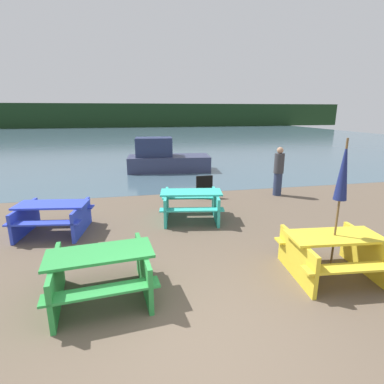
{
  "coord_description": "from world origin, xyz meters",
  "views": [
    {
      "loc": [
        -0.67,
        -3.04,
        2.84
      ],
      "look_at": [
        0.82,
        4.1,
        0.85
      ],
      "focal_mm": 28.0,
      "sensor_mm": 36.0,
      "label": 1
    }
  ],
  "objects_px": {
    "picnic_table_yellow": "(332,251)",
    "boat": "(165,159)",
    "picnic_table_teal": "(191,203)",
    "picnic_table_blue": "(53,215)",
    "person": "(279,171)",
    "picnic_table_green": "(101,270)",
    "signboard": "(204,187)",
    "umbrella_navy": "(343,172)"
  },
  "relations": [
    {
      "from": "picnic_table_yellow",
      "to": "boat",
      "type": "bearing_deg",
      "value": 99.79
    },
    {
      "from": "picnic_table_yellow",
      "to": "picnic_table_teal",
      "type": "distance_m",
      "value": 3.78
    },
    {
      "from": "picnic_table_yellow",
      "to": "picnic_table_teal",
      "type": "height_order",
      "value": "picnic_table_teal"
    },
    {
      "from": "picnic_table_blue",
      "to": "person",
      "type": "distance_m",
      "value": 7.08
    },
    {
      "from": "picnic_table_green",
      "to": "signboard",
      "type": "relative_size",
      "value": 2.28
    },
    {
      "from": "picnic_table_teal",
      "to": "boat",
      "type": "height_order",
      "value": "boat"
    },
    {
      "from": "picnic_table_blue",
      "to": "picnic_table_teal",
      "type": "bearing_deg",
      "value": 3.93
    },
    {
      "from": "picnic_table_teal",
      "to": "picnic_table_green",
      "type": "bearing_deg",
      "value": -123.21
    },
    {
      "from": "picnic_table_yellow",
      "to": "boat",
      "type": "relative_size",
      "value": 0.43
    },
    {
      "from": "umbrella_navy",
      "to": "picnic_table_teal",
      "type": "bearing_deg",
      "value": 119.5
    },
    {
      "from": "picnic_table_yellow",
      "to": "picnic_table_teal",
      "type": "relative_size",
      "value": 0.94
    },
    {
      "from": "person",
      "to": "signboard",
      "type": "relative_size",
      "value": 2.22
    },
    {
      "from": "picnic_table_teal",
      "to": "person",
      "type": "bearing_deg",
      "value": 26.9
    },
    {
      "from": "picnic_table_blue",
      "to": "boat",
      "type": "xyz_separation_m",
      "value": [
        3.51,
        7.05,
        0.14
      ]
    },
    {
      "from": "picnic_table_blue",
      "to": "person",
      "type": "relative_size",
      "value": 1.07
    },
    {
      "from": "umbrella_navy",
      "to": "signboard",
      "type": "bearing_deg",
      "value": 100.92
    },
    {
      "from": "picnic_table_blue",
      "to": "boat",
      "type": "relative_size",
      "value": 0.45
    },
    {
      "from": "picnic_table_blue",
      "to": "signboard",
      "type": "distance_m",
      "value": 4.77
    },
    {
      "from": "person",
      "to": "signboard",
      "type": "distance_m",
      "value": 2.6
    },
    {
      "from": "boat",
      "to": "person",
      "type": "height_order",
      "value": "person"
    },
    {
      "from": "picnic_table_teal",
      "to": "signboard",
      "type": "xyz_separation_m",
      "value": [
        0.85,
        1.94,
        -0.09
      ]
    },
    {
      "from": "boat",
      "to": "person",
      "type": "distance_m",
      "value": 6.06
    },
    {
      "from": "picnic_table_yellow",
      "to": "person",
      "type": "xyz_separation_m",
      "value": [
        1.54,
        5.01,
        0.38
      ]
    },
    {
      "from": "picnic_table_teal",
      "to": "person",
      "type": "height_order",
      "value": "person"
    },
    {
      "from": "signboard",
      "to": "picnic_table_blue",
      "type": "bearing_deg",
      "value": -152.9
    },
    {
      "from": "picnic_table_green",
      "to": "picnic_table_blue",
      "type": "relative_size",
      "value": 0.96
    },
    {
      "from": "umbrella_navy",
      "to": "boat",
      "type": "height_order",
      "value": "umbrella_navy"
    },
    {
      "from": "person",
      "to": "umbrella_navy",
      "type": "bearing_deg",
      "value": -107.05
    },
    {
      "from": "signboard",
      "to": "picnic_table_yellow",
      "type": "bearing_deg",
      "value": -79.08
    },
    {
      "from": "picnic_table_green",
      "to": "picnic_table_blue",
      "type": "xyz_separation_m",
      "value": [
        -1.34,
        2.91,
        -0.02
      ]
    },
    {
      "from": "umbrella_navy",
      "to": "signboard",
      "type": "distance_m",
      "value": 5.53
    },
    {
      "from": "picnic_table_teal",
      "to": "umbrella_navy",
      "type": "distance_m",
      "value": 4.03
    },
    {
      "from": "signboard",
      "to": "person",
      "type": "bearing_deg",
      "value": -4.91
    },
    {
      "from": "picnic_table_teal",
      "to": "boat",
      "type": "relative_size",
      "value": 0.45
    },
    {
      "from": "picnic_table_teal",
      "to": "signboard",
      "type": "bearing_deg",
      "value": 66.33
    },
    {
      "from": "picnic_table_yellow",
      "to": "signboard",
      "type": "distance_m",
      "value": 5.32
    },
    {
      "from": "picnic_table_blue",
      "to": "signboard",
      "type": "relative_size",
      "value": 2.38
    },
    {
      "from": "picnic_table_blue",
      "to": "umbrella_navy",
      "type": "bearing_deg",
      "value": -30.14
    },
    {
      "from": "picnic_table_yellow",
      "to": "person",
      "type": "relative_size",
      "value": 1.03
    },
    {
      "from": "boat",
      "to": "signboard",
      "type": "xyz_separation_m",
      "value": [
        0.73,
        -4.87,
        -0.21
      ]
    },
    {
      "from": "picnic_table_teal",
      "to": "picnic_table_blue",
      "type": "bearing_deg",
      "value": -176.07
    },
    {
      "from": "picnic_table_blue",
      "to": "boat",
      "type": "distance_m",
      "value": 7.88
    }
  ]
}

